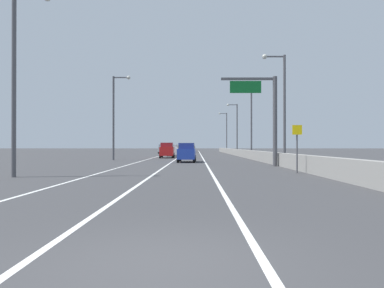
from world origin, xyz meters
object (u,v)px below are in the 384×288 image
at_px(lamp_post_right_third, 250,118).
at_px(car_blue_4, 187,153).
at_px(overhead_sign_gantry, 266,110).
at_px(car_gray_2, 191,148).
at_px(car_white_5, 173,150).
at_px(car_yellow_3, 180,149).
at_px(lamp_post_right_fourth, 236,125).
at_px(lamp_post_right_fifth, 226,130).
at_px(speed_advisory_sign, 297,145).
at_px(lamp_post_right_second, 282,101).
at_px(lamp_post_left_mid, 116,112).
at_px(car_silver_0, 163,149).
at_px(lamp_post_left_near, 19,71).
at_px(car_red_1, 167,150).

bearing_deg(lamp_post_right_third, car_blue_4, -120.97).
relative_size(overhead_sign_gantry, car_gray_2, 1.70).
xyz_separation_m(overhead_sign_gantry, car_white_5, (-9.60, 29.60, -3.80)).
xyz_separation_m(car_yellow_3, car_white_5, (0.35, -35.23, 0.01)).
xyz_separation_m(lamp_post_right_fourth, lamp_post_right_fifth, (-0.39, 19.20, 0.00)).
bearing_deg(speed_advisory_sign, lamp_post_right_second, 81.70).
distance_m(overhead_sign_gantry, lamp_post_right_second, 3.42).
distance_m(speed_advisory_sign, lamp_post_left_mid, 25.81).
relative_size(lamp_post_right_fifth, car_white_5, 2.16).
bearing_deg(lamp_post_left_mid, car_silver_0, 86.36).
distance_m(lamp_post_left_mid, car_yellow_3, 52.86).
xyz_separation_m(lamp_post_right_fifth, car_silver_0, (-14.76, -11.62, -4.77)).
bearing_deg(lamp_post_right_fourth, car_yellow_3, 116.78).
bearing_deg(lamp_post_right_third, lamp_post_right_second, -89.96).
bearing_deg(car_white_5, lamp_post_left_near, -98.39).
bearing_deg(lamp_post_left_mid, lamp_post_left_near, -90.35).
xyz_separation_m(lamp_post_right_second, car_white_5, (-11.52, 26.97, -4.83)).
bearing_deg(car_gray_2, car_red_1, -93.55).
relative_size(overhead_sign_gantry, lamp_post_right_fifth, 0.75).
xyz_separation_m(car_gray_2, car_white_5, (-2.61, -37.49, -0.10)).
bearing_deg(lamp_post_left_mid, car_red_1, 55.05).
bearing_deg(lamp_post_right_fifth, lamp_post_right_second, -89.76).
bearing_deg(overhead_sign_gantry, car_blue_4, 132.96).
distance_m(speed_advisory_sign, car_blue_4, 16.52).
bearing_deg(car_yellow_3, lamp_post_right_second, -79.20).
bearing_deg(car_yellow_3, speed_advisory_sign, -81.83).
distance_m(lamp_post_right_fourth, car_silver_0, 17.60).
xyz_separation_m(lamp_post_right_third, lamp_post_right_fourth, (0.16, 19.20, 0.00)).
distance_m(lamp_post_right_second, lamp_post_left_near, 21.87).
distance_m(lamp_post_left_mid, car_gray_2, 55.46).
height_order(lamp_post_right_fifth, lamp_post_left_mid, same).
distance_m(lamp_post_right_third, car_yellow_3, 44.87).
relative_size(lamp_post_left_mid, car_red_1, 2.34).
bearing_deg(lamp_post_right_fourth, car_gray_2, 109.16).
distance_m(speed_advisory_sign, lamp_post_right_fourth, 48.74).
bearing_deg(lamp_post_left_near, lamp_post_left_mid, 89.65).
bearing_deg(car_gray_2, lamp_post_left_near, -96.28).
bearing_deg(lamp_post_left_near, lamp_post_right_second, 37.10).
relative_size(car_silver_0, car_yellow_3, 1.09).
distance_m(lamp_post_right_third, lamp_post_left_mid, 19.66).
relative_size(lamp_post_right_third, car_gray_2, 2.27).
xyz_separation_m(overhead_sign_gantry, car_gray_2, (-6.98, 67.09, -3.69)).
relative_size(car_silver_0, car_blue_4, 1.14).
relative_size(lamp_post_right_second, car_gray_2, 2.27).
height_order(lamp_post_left_near, car_silver_0, lamp_post_left_near).
bearing_deg(car_gray_2, speed_advisory_sign, -84.32).
relative_size(overhead_sign_gantry, car_red_1, 1.75).
xyz_separation_m(lamp_post_left_near, car_white_5, (5.93, 40.16, -4.83)).
height_order(lamp_post_left_mid, car_red_1, lamp_post_left_mid).
bearing_deg(lamp_post_right_fourth, lamp_post_right_third, -90.48).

